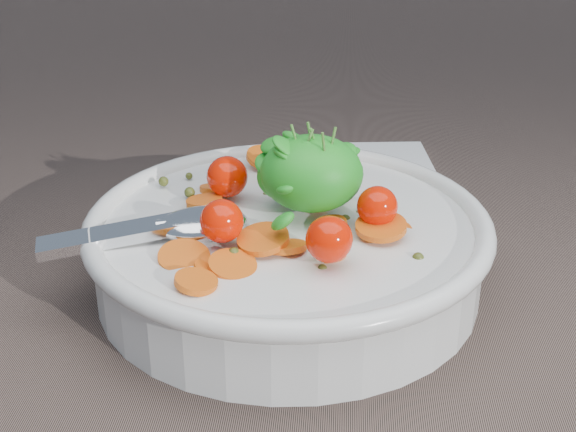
{
  "coord_description": "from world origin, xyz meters",
  "views": [
    {
      "loc": [
        0.02,
        -0.49,
        0.3
      ],
      "look_at": [
        -0.01,
        0.0,
        0.06
      ],
      "focal_mm": 50.0,
      "sensor_mm": 36.0,
      "label": 1
    }
  ],
  "objects": [
    {
      "name": "ground",
      "position": [
        0.0,
        0.0,
        0.0
      ],
      "size": [
        6.0,
        6.0,
        0.0
      ],
      "primitive_type": "plane",
      "color": "brown",
      "rests_on": "ground"
    },
    {
      "name": "napkin",
      "position": [
        0.04,
        0.22,
        0.0
      ],
      "size": [
        0.15,
        0.13,
        0.01
      ],
      "primitive_type": "cube",
      "rotation": [
        0.0,
        0.0,
        0.1
      ],
      "color": "white",
      "rests_on": "ground"
    },
    {
      "name": "bowl",
      "position": [
        -0.01,
        0.0,
        0.03
      ],
      "size": [
        0.3,
        0.28,
        0.12
      ],
      "color": "white",
      "rests_on": "ground"
    }
  ]
}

